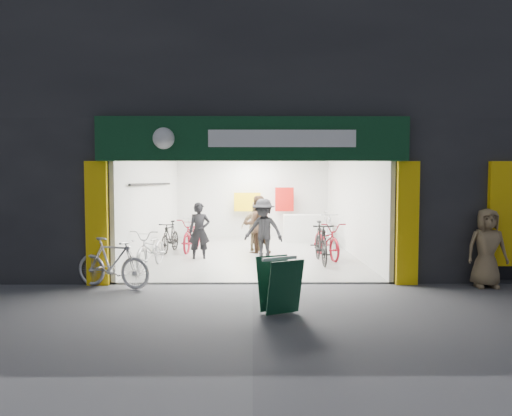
{
  "coord_description": "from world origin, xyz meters",
  "views": [
    {
      "loc": [
        0.0,
        -9.56,
        2.18
      ],
      "look_at": [
        0.08,
        1.5,
        1.53
      ],
      "focal_mm": 32.0,
      "sensor_mm": 36.0,
      "label": 1
    }
  ],
  "objects_px": {
    "sandwich_board": "(279,284)",
    "bike_left_front": "(152,249)",
    "pedestrian_near": "(487,248)",
    "bike_right_front": "(321,243)",
    "parked_bike": "(113,263)"
  },
  "relations": [
    {
      "from": "bike_right_front",
      "to": "pedestrian_near",
      "type": "bearing_deg",
      "value": -41.39
    },
    {
      "from": "sandwich_board",
      "to": "pedestrian_near",
      "type": "bearing_deg",
      "value": -1.55
    },
    {
      "from": "sandwich_board",
      "to": "bike_right_front",
      "type": "bearing_deg",
      "value": 48.6
    },
    {
      "from": "sandwich_board",
      "to": "bike_left_front",
      "type": "bearing_deg",
      "value": 103.14
    },
    {
      "from": "pedestrian_near",
      "to": "sandwich_board",
      "type": "xyz_separation_m",
      "value": [
        -4.38,
        -1.86,
        -0.31
      ]
    },
    {
      "from": "pedestrian_near",
      "to": "sandwich_board",
      "type": "bearing_deg",
      "value": -152.03
    },
    {
      "from": "bike_left_front",
      "to": "sandwich_board",
      "type": "bearing_deg",
      "value": -45.95
    },
    {
      "from": "bike_left_front",
      "to": "sandwich_board",
      "type": "distance_m",
      "value": 4.81
    },
    {
      "from": "parked_bike",
      "to": "sandwich_board",
      "type": "height_order",
      "value": "parked_bike"
    },
    {
      "from": "pedestrian_near",
      "to": "sandwich_board",
      "type": "height_order",
      "value": "pedestrian_near"
    },
    {
      "from": "pedestrian_near",
      "to": "sandwich_board",
      "type": "relative_size",
      "value": 1.78
    },
    {
      "from": "bike_right_front",
      "to": "sandwich_board",
      "type": "relative_size",
      "value": 2.05
    },
    {
      "from": "pedestrian_near",
      "to": "bike_left_front",
      "type": "bearing_deg",
      "value": 170.08
    },
    {
      "from": "bike_right_front",
      "to": "bike_left_front",
      "type": "bearing_deg",
      "value": -170.95
    },
    {
      "from": "bike_right_front",
      "to": "pedestrian_near",
      "type": "relative_size",
      "value": 1.15
    }
  ]
}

